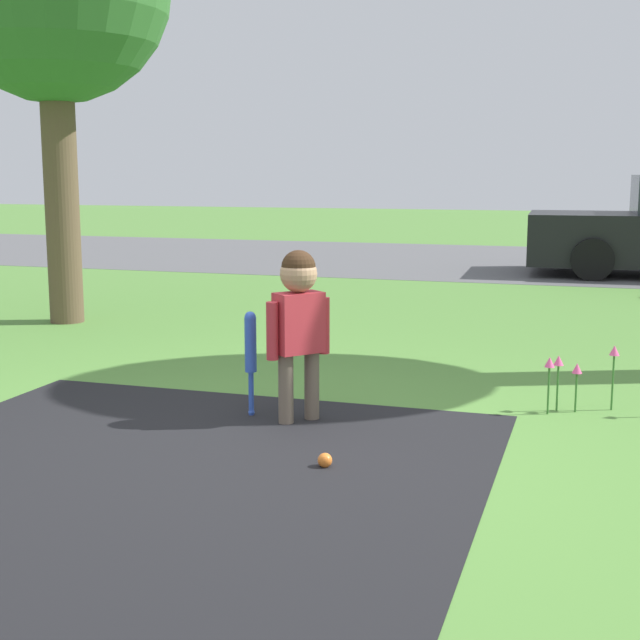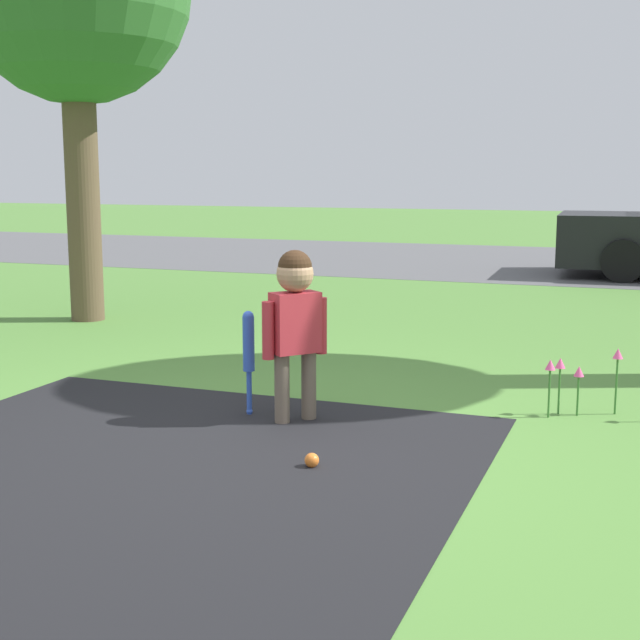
% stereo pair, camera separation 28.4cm
% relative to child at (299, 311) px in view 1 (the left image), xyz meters
% --- Properties ---
extents(ground_plane, '(60.00, 60.00, 0.00)m').
position_rel_child_xyz_m(ground_plane, '(-0.11, -0.53, -0.64)').
color(ground_plane, '#518438').
extents(street_strip, '(40.00, 6.00, 0.01)m').
position_rel_child_xyz_m(street_strip, '(-0.11, 9.81, -0.64)').
color(street_strip, '#59595B').
rests_on(street_strip, ground).
extents(child, '(0.29, 0.32, 0.99)m').
position_rel_child_xyz_m(child, '(0.00, 0.00, 0.00)').
color(child, '#6B5B4C').
rests_on(child, ground).
extents(baseball_bat, '(0.07, 0.07, 0.62)m').
position_rel_child_xyz_m(baseball_bat, '(-0.31, 0.03, -0.24)').
color(baseball_bat, blue).
rests_on(baseball_bat, ground).
extents(sports_ball, '(0.07, 0.07, 0.07)m').
position_rel_child_xyz_m(sports_ball, '(0.38, -0.73, -0.60)').
color(sports_ball, orange).
rests_on(sports_ball, ground).
extents(flower_bed, '(0.67, 0.27, 0.40)m').
position_rel_child_xyz_m(flower_bed, '(1.59, 0.69, -0.36)').
color(flower_bed, '#38702D').
rests_on(flower_bed, ground).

